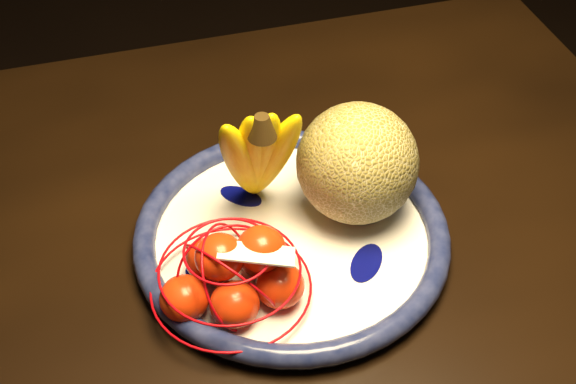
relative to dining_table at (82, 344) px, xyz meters
name	(u,v)px	position (x,y,z in m)	size (l,w,h in m)	color
dining_table	(82,344)	(0.00, 0.00, 0.00)	(1.54, 1.04, 0.72)	black
fruit_bowl	(292,236)	(0.24, -0.02, 0.09)	(0.34, 0.34, 0.03)	white
cantaloupe	(357,163)	(0.32, -0.01, 0.15)	(0.13, 0.13, 0.13)	olive
banana_bunch	(257,151)	(0.22, 0.03, 0.18)	(0.11, 0.11, 0.17)	yellow
mandarin_bag	(235,273)	(0.16, -0.07, 0.12)	(0.21, 0.21, 0.10)	#EF3D15
price_tag	(256,253)	(0.17, -0.09, 0.16)	(0.07, 0.03, 0.00)	white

